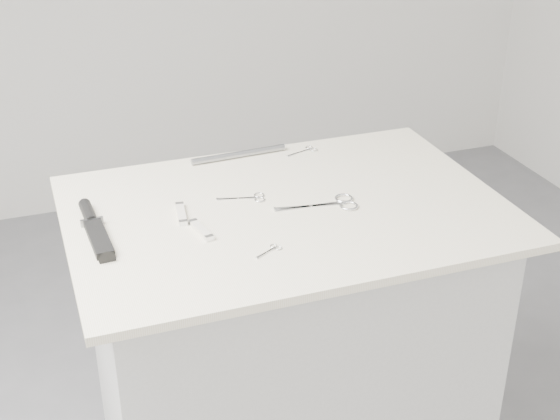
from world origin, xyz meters
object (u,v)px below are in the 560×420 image
object	(u,v)px
embroidery_scissors_b	(305,151)
tiny_scissors	(271,250)
pocket_knife_a	(181,214)
metal_rail	(239,154)
plinth	(286,369)
large_shears	(334,204)
pocket_knife_b	(201,230)
sheathed_knife	(94,226)
embroidery_scissors_a	(250,198)

from	to	relation	value
embroidery_scissors_b	tiny_scissors	size ratio (longest dim) A/B	1.41
pocket_knife_a	metal_rail	bearing A→B (deg)	-30.96
plinth	large_shears	distance (m)	0.49
large_shears	metal_rail	xyz separation A→B (m)	(-0.13, 0.33, 0.01)
pocket_knife_b	tiny_scissors	bearing A→B (deg)	-147.53
embroidery_scissors_b	sheathed_knife	xyz separation A→B (m)	(-0.59, -0.25, 0.01)
plinth	tiny_scissors	size ratio (longest dim) A/B	13.60
pocket_knife_a	pocket_knife_b	world-z (taller)	same
embroidery_scissors_a	sheathed_knife	size ratio (longest dim) A/B	0.45
metal_rail	pocket_knife_b	bearing A→B (deg)	-118.47
pocket_knife_a	large_shears	bearing A→B (deg)	-92.51
embroidery_scissors_b	pocket_knife_a	distance (m)	0.47
large_shears	embroidery_scissors_a	distance (m)	0.20
large_shears	plinth	bearing A→B (deg)	174.14
pocket_knife_b	plinth	bearing A→B (deg)	-87.68
large_shears	embroidery_scissors_b	size ratio (longest dim) A/B	2.07
embroidery_scissors_a	tiny_scissors	xyz separation A→B (m)	(-0.03, -0.24, -0.00)
plinth	embroidery_scissors_b	size ratio (longest dim) A/B	9.63
plinth	embroidery_scissors_b	bearing A→B (deg)	61.25
large_shears	metal_rail	bearing A→B (deg)	117.96
embroidery_scissors_b	metal_rail	size ratio (longest dim) A/B	0.36
large_shears	embroidery_scissors_a	xyz separation A→B (m)	(-0.17, 0.09, -0.00)
tiny_scissors	metal_rail	xyz separation A→B (m)	(0.08, 0.48, 0.01)
tiny_scissors	pocket_knife_a	bearing A→B (deg)	94.28
plinth	pocket_knife_b	distance (m)	0.52
sheathed_knife	pocket_knife_b	size ratio (longest dim) A/B	2.66
plinth	sheathed_knife	bearing A→B (deg)	174.69
large_shears	embroidery_scissors_b	distance (m)	0.32
embroidery_scissors_b	metal_rail	world-z (taller)	metal_rail
embroidery_scissors_a	sheathed_knife	distance (m)	0.37
large_shears	sheathed_knife	world-z (taller)	sheathed_knife
embroidery_scissors_b	embroidery_scissors_a	bearing A→B (deg)	-154.26
tiny_scissors	sheathed_knife	size ratio (longest dim) A/B	0.26
large_shears	sheathed_knife	xyz separation A→B (m)	(-0.54, 0.06, 0.01)
metal_rail	pocket_knife_a	bearing A→B (deg)	-128.79
embroidery_scissors_a	pocket_knife_a	distance (m)	0.17
sheathed_knife	tiny_scissors	bearing A→B (deg)	-125.53
embroidery_scissors_a	tiny_scissors	size ratio (longest dim) A/B	1.72
plinth	embroidery_scissors_b	xyz separation A→B (m)	(0.16, 0.29, 0.47)
large_shears	embroidery_scissors_a	bearing A→B (deg)	158.42
embroidery_scissors_a	tiny_scissors	distance (m)	0.25
embroidery_scissors_b	pocket_knife_b	world-z (taller)	pocket_knife_b
tiny_scissors	sheathed_knife	distance (m)	0.40
embroidery_scissors_a	large_shears	bearing A→B (deg)	-14.58
plinth	large_shears	bearing A→B (deg)	-12.85
embroidery_scissors_a	metal_rail	distance (m)	0.24
tiny_scissors	metal_rail	size ratio (longest dim) A/B	0.26
embroidery_scissors_b	tiny_scissors	bearing A→B (deg)	-137.44
plinth	pocket_knife_b	world-z (taller)	pocket_knife_b
metal_rail	plinth	bearing A→B (deg)	-86.13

